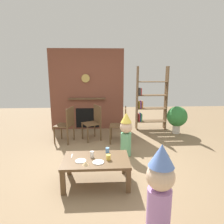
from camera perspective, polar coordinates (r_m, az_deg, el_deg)
name	(u,v)px	position (r m, az deg, el deg)	size (l,w,h in m)	color
ground_plane	(105,167)	(3.99, -1.90, -15.25)	(12.00, 12.00, 0.00)	#846B4C
brick_fireplace_feature	(87,90)	(6.18, -7.05, 6.16)	(2.20, 0.28, 2.40)	brown
bookshelf	(149,101)	(6.19, 10.43, 2.98)	(0.90, 0.28, 1.90)	brown
coffee_table	(96,163)	(3.36, -4.50, -14.03)	(1.06, 0.67, 0.42)	brown
paper_cup_near_left	(107,150)	(3.53, -1.31, -10.74)	(0.06, 0.06, 0.09)	#669EE0
paper_cup_near_right	(108,157)	(3.28, -1.04, -12.64)	(0.07, 0.07, 0.09)	#F2CC4C
paper_cup_center	(92,154)	(3.37, -5.67, -11.82)	(0.06, 0.06, 0.11)	silver
paper_plate_front	(98,162)	(3.21, -3.90, -13.95)	(0.18, 0.18, 0.01)	white
paper_plate_rear	(81,161)	(3.28, -8.85, -13.48)	(0.17, 0.17, 0.01)	white
birthday_cake_slice	(86,163)	(3.15, -7.44, -14.13)	(0.10, 0.10, 0.06)	#EAC68C
table_fork	(72,156)	(3.48, -11.26, -12.04)	(0.15, 0.02, 0.01)	silver
child_with_cone_hat	(160,190)	(2.36, 13.33, -20.60)	(0.30, 0.30, 1.09)	#B27FCC
child_in_pink	(126,133)	(4.29, 3.97, -6.00)	(0.26, 0.26, 0.94)	#66B27F
dining_chair_left	(67,123)	(5.16, -12.54, -2.99)	(0.50, 0.50, 0.90)	brown
dining_chair_middle	(94,120)	(5.28, -4.99, -2.38)	(0.54, 0.54, 0.90)	brown
dining_chair_right	(122,123)	(5.05, 2.75, -3.04)	(0.44, 0.44, 0.90)	brown
potted_plant_tall	(177,117)	(6.05, 17.87, -1.37)	(0.57, 0.57, 0.78)	beige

